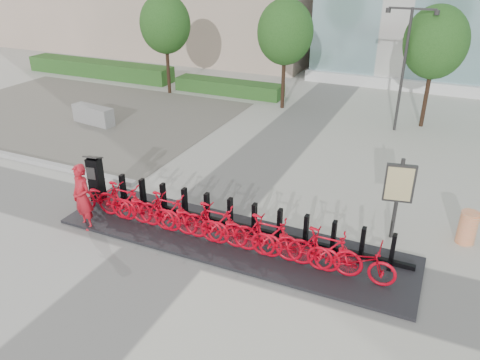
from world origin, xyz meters
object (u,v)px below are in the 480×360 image
at_px(bike_0, 103,198).
at_px(map_sign, 399,187).
at_px(worker_red, 82,197).
at_px(construction_barrel, 468,228).
at_px(jersey_barrier, 93,115).
at_px(kiosk, 96,178).

distance_m(bike_0, map_sign, 8.12).
xyz_separation_m(bike_0, worker_red, (-0.07, -0.72, 0.37)).
relative_size(worker_red, map_sign, 0.83).
bearing_deg(bike_0, construction_barrel, -73.46).
bearing_deg(jersey_barrier, bike_0, -39.77).
bearing_deg(kiosk, jersey_barrier, 122.04).
height_order(kiosk, construction_barrel, kiosk).
height_order(worker_red, map_sign, map_sign).
xyz_separation_m(construction_barrel, map_sign, (-1.81, -0.54, 1.06)).
height_order(bike_0, worker_red, worker_red).
bearing_deg(map_sign, jersey_barrier, 152.27).
xyz_separation_m(worker_red, construction_barrel, (9.61, 3.55, -0.49)).
distance_m(kiosk, jersey_barrier, 7.60).
relative_size(worker_red, jersey_barrier, 0.91).
bearing_deg(map_sign, kiosk, -179.89).
height_order(construction_barrel, jersey_barrier, construction_barrel).
bearing_deg(kiosk, worker_red, -72.39).
bearing_deg(bike_0, kiosk, 50.38).
bearing_deg(jersey_barrier, construction_barrel, -4.86).
bearing_deg(bike_0, worker_red, 174.61).
height_order(kiosk, jersey_barrier, kiosk).
xyz_separation_m(bike_0, kiosk, (-0.74, 0.61, 0.22)).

